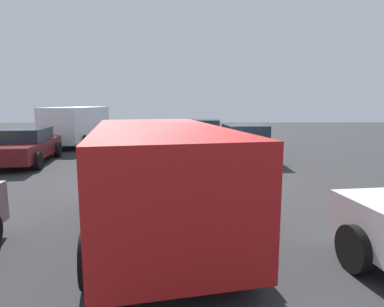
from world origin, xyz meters
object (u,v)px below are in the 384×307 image
(parked_van_far_left, at_px, (78,124))
(parked_sedan_near_right, at_px, (244,142))
(parked_van_far_right, at_px, (159,175))
(parked_sedan_row_back_center, at_px, (205,133))
(art_car_decorated, at_px, (202,159))
(parked_sedan_far_left, at_px, (128,140))
(parked_sedan_behind_left, at_px, (25,146))

(parked_van_far_left, xyz_separation_m, parked_sedan_near_right, (-4.56, -8.50, -0.48))
(parked_van_far_left, distance_m, parked_van_far_right, 13.84)
(parked_van_far_left, bearing_deg, parked_sedan_row_back_center, 90.60)
(art_car_decorated, relative_size, parked_sedan_far_left, 1.03)
(parked_sedan_near_right, height_order, parked_sedan_behind_left, parked_sedan_near_right)
(parked_sedan_row_back_center, height_order, parked_sedan_far_left, parked_sedan_far_left)
(art_car_decorated, bearing_deg, parked_sedan_far_left, -136.73)
(parked_sedan_near_right, xyz_separation_m, parked_sedan_row_back_center, (4.11, 1.40, 0.02))
(art_car_decorated, height_order, parked_van_far_left, parked_van_far_left)
(parked_sedan_behind_left, relative_size, parked_sedan_far_left, 1.01)
(parked_sedan_row_back_center, bearing_deg, art_car_decorated, -178.19)
(parked_van_far_right, relative_size, parked_sedan_near_right, 1.17)
(parked_sedan_behind_left, bearing_deg, parked_sedan_row_back_center, 117.03)
(art_car_decorated, height_order, parked_sedan_row_back_center, art_car_decorated)
(art_car_decorated, distance_m, parked_van_far_left, 11.05)
(parked_sedan_behind_left, distance_m, parked_sedan_far_left, 4.10)
(parked_van_far_right, height_order, parked_sedan_far_left, parked_van_far_right)
(parked_sedan_near_right, relative_size, parked_sedan_far_left, 0.97)
(art_car_decorated, xyz_separation_m, parked_sedan_row_back_center, (8.47, -0.58, -0.00))
(art_car_decorated, distance_m, parked_van_far_right, 3.89)
(parked_van_far_right, distance_m, parked_sedan_far_left, 9.08)
(art_car_decorated, bearing_deg, parked_van_far_right, -1.75)
(parked_van_far_right, relative_size, parked_sedan_row_back_center, 1.22)
(parked_sedan_row_back_center, xyz_separation_m, parked_sedan_behind_left, (-5.05, 7.37, -0.04))
(parked_van_far_right, bearing_deg, parked_sedan_far_left, -178.00)
(parked_van_far_right, bearing_deg, parked_sedan_row_back_center, 161.53)
(parked_van_far_right, xyz_separation_m, parked_sedan_near_right, (8.11, -2.93, -0.40))
(parked_sedan_far_left, bearing_deg, art_car_decorated, 28.32)
(parked_van_far_left, distance_m, parked_sedan_far_left, 5.20)
(parked_sedan_near_right, distance_m, parked_sedan_row_back_center, 4.34)
(parked_sedan_near_right, bearing_deg, parked_sedan_behind_left, 92.07)
(parked_van_far_right, bearing_deg, art_car_decorated, 154.54)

